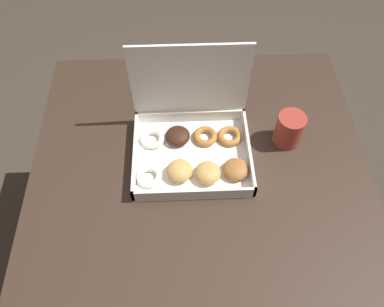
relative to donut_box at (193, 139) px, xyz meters
name	(u,v)px	position (x,y,z in m)	size (l,w,h in m)	color
ground_plane	(198,254)	(0.02, -0.07, -0.76)	(8.00, 8.00, 0.00)	#42382D
dining_table	(200,186)	(0.02, -0.07, -0.15)	(0.97, 0.94, 0.70)	#38281E
donut_box	(193,139)	(0.00, 0.00, 0.00)	(0.33, 0.29, 0.29)	white
coffee_mug	(289,129)	(0.28, 0.02, 0.00)	(0.08, 0.08, 0.10)	#A3382D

